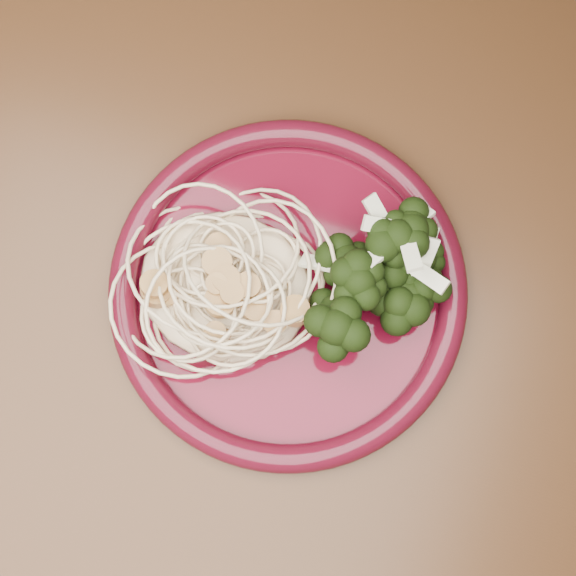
# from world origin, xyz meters

# --- Properties ---
(dining_table) EXTENTS (1.20, 0.80, 0.75)m
(dining_table) POSITION_xyz_m (0.00, 0.00, 0.65)
(dining_table) COLOR #472814
(dining_table) RESTS_ON ground
(dinner_plate) EXTENTS (0.35, 0.35, 0.02)m
(dinner_plate) POSITION_xyz_m (0.00, -0.00, 0.76)
(dinner_plate) COLOR #4F0817
(dinner_plate) RESTS_ON dining_table
(spaghetti_pile) EXTENTS (0.17, 0.15, 0.03)m
(spaghetti_pile) POSITION_xyz_m (-0.04, -0.02, 0.77)
(spaghetti_pile) COLOR beige
(spaghetti_pile) RESTS_ON dinner_plate
(scallop_cluster) EXTENTS (0.15, 0.15, 0.04)m
(scallop_cluster) POSITION_xyz_m (-0.04, -0.02, 0.81)
(scallop_cluster) COLOR #BC8B48
(scallop_cluster) RESTS_ON spaghetti_pile
(broccoli_pile) EXTENTS (0.13, 0.17, 0.05)m
(broccoli_pile) POSITION_xyz_m (0.06, 0.02, 0.78)
(broccoli_pile) COLOR black
(broccoli_pile) RESTS_ON dinner_plate
(onion_garnish) EXTENTS (0.09, 0.11, 0.06)m
(onion_garnish) POSITION_xyz_m (0.06, 0.02, 0.81)
(onion_garnish) COLOR #E8E8C5
(onion_garnish) RESTS_ON broccoli_pile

